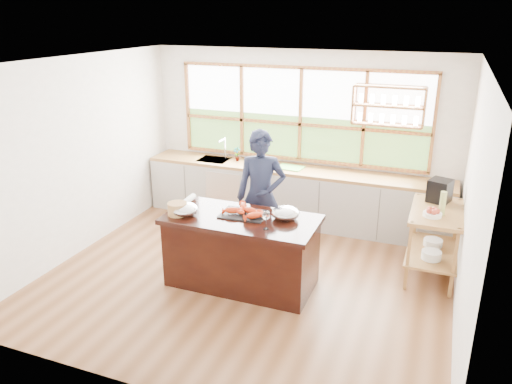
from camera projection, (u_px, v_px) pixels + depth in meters
The scene contains 18 objects.
ground_plane at pixel (248, 276), 6.48m from camera, with size 5.00×5.00×0.00m, color brown.
room_shell at pixel (264, 135), 6.32m from camera, with size 5.02×4.52×2.71m.
back_counter at pixel (292, 195), 8.03m from camera, with size 4.90×0.63×0.90m.
right_shelf_unit at pixel (434, 232), 6.30m from camera, with size 0.62×1.10×0.90m.
island at pixel (242, 251), 6.15m from camera, with size 1.85×0.90×0.90m.
cook at pixel (261, 197), 6.65m from camera, with size 0.66×0.43×1.81m, color #181C32.
potted_plant at pixel (237, 154), 8.22m from camera, with size 0.13×0.09×0.24m, color slate.
cutting_board at pixel (290, 167), 7.89m from camera, with size 0.40×0.30×0.01m, color #5FB548.
espresso_machine at pixel (440, 191), 6.45m from camera, with size 0.26×0.28×0.30m, color black.
wine_bottle at pixel (443, 203), 6.02m from camera, with size 0.07×0.07×0.30m, color #9EAA57.
fruit_bowl at pixel (433, 213), 6.01m from camera, with size 0.22×0.22×0.11m.
slate_board at pixel (244, 214), 6.06m from camera, with size 0.55×0.40×0.02m, color black.
lobster_pile at pixel (245, 211), 6.04m from camera, with size 0.52×0.44×0.08m.
mixing_bowl_left at pixel (185, 209), 6.05m from camera, with size 0.33×0.33×0.16m, color silver.
mixing_bowl_right at pixel (285, 213), 5.94m from camera, with size 0.34×0.34×0.16m, color silver.
wine_glass at pixel (266, 216), 5.61m from camera, with size 0.08×0.08×0.22m.
wicker_basket at pixel (178, 209), 6.05m from camera, with size 0.24×0.24×0.15m, color tan.
parchment_roll at pixel (188, 200), 6.44m from camera, with size 0.08×0.08×0.30m, color white.
Camera 1 is at (2.17, -5.29, 3.23)m, focal length 35.00 mm.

